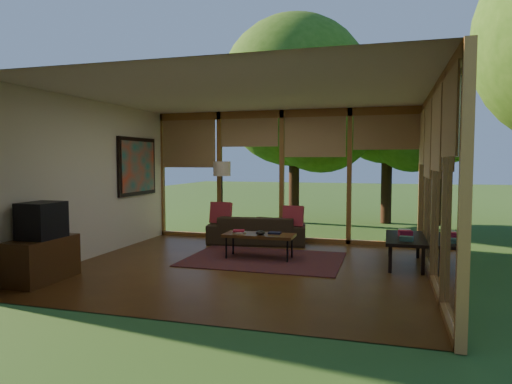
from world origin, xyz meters
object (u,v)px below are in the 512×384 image
(media_cabinet, at_px, (42,260))
(floor_lamp, at_px, (222,173))
(side_console, at_px, (405,240))
(television, at_px, (42,220))
(coffee_table, at_px, (259,236))
(sofa, at_px, (257,230))

(media_cabinet, xyz_separation_m, floor_lamp, (1.29, 3.69, 1.11))
(floor_lamp, distance_m, side_console, 3.93)
(television, xyz_separation_m, floor_lamp, (1.27, 3.69, 0.56))
(media_cabinet, relative_size, side_console, 0.71)
(television, height_order, coffee_table, television)
(television, bearing_deg, media_cabinet, -180.00)
(floor_lamp, height_order, side_console, floor_lamp)
(sofa, relative_size, television, 3.52)
(side_console, bearing_deg, floor_lamp, 160.64)
(television, xyz_separation_m, coffee_table, (2.48, 2.23, -0.46))
(television, bearing_deg, sofa, 59.99)
(sofa, bearing_deg, television, 50.49)
(side_console, bearing_deg, sofa, 158.01)
(sofa, relative_size, floor_lamp, 1.17)
(television, bearing_deg, side_console, 26.61)
(floor_lamp, distance_m, coffee_table, 2.16)
(floor_lamp, bearing_deg, media_cabinet, -109.21)
(media_cabinet, height_order, floor_lamp, floor_lamp)
(sofa, xyz_separation_m, television, (-2.06, -3.56, 0.57))
(media_cabinet, distance_m, floor_lamp, 4.06)
(media_cabinet, relative_size, floor_lamp, 0.61)
(floor_lamp, relative_size, coffee_table, 1.38)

